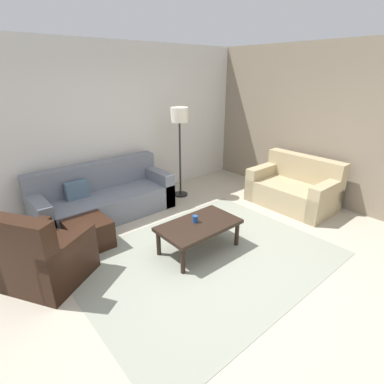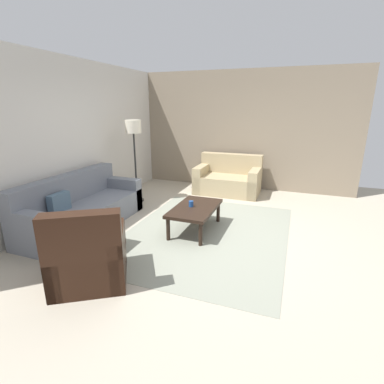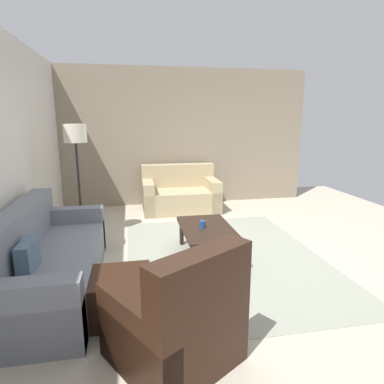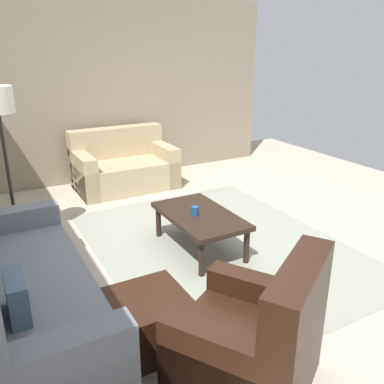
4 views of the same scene
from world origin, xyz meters
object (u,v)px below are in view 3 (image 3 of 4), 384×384
Objects in this scene: cup at (202,224)px; couch_loveseat at (180,195)px; coffee_table at (207,231)px; lamp_standing at (76,145)px; couch_main at (43,264)px; armchair_leather at (179,326)px; ottoman at (121,295)px.

couch_loveseat is at bearing -1.55° from cup.
lamp_standing reaches higher than coffee_table.
couch_main is 1.91m from lamp_standing.
couch_main is 1.81m from armchair_leather.
coffee_table is at bearing -179.99° from couch_loveseat.
lamp_standing reaches higher than cup.
ottoman is (-0.60, -0.81, -0.10)m from couch_main.
couch_main is at bearing 43.74° from armchair_leather.
lamp_standing reaches higher than armchair_leather.
armchair_leather is 1.97× the size of ottoman.
cup reaches higher than coffee_table.
couch_loveseat is 15.37× the size of cup.
armchair_leather is 1.93m from coffee_table.
armchair_leather is (-1.30, -1.25, 0.01)m from couch_main.
lamp_standing reaches higher than couch_main.
cup is at bearing -17.57° from armchair_leather.
coffee_table is at bearing -19.31° from armchair_leather.
coffee_table is (-2.38, -0.00, 0.06)m from couch_loveseat.
armchair_leather is at bearing -159.50° from lamp_standing.
couch_main is 1.54× the size of couch_loveseat.
ottoman is at bearing -163.71° from lamp_standing.
lamp_standing is (1.04, 1.64, 0.95)m from cup.
armchair_leather is 0.83m from ottoman.
armchair_leather is at bearing -136.26° from couch_main.
armchair_leather reaches higher than ottoman.
lamp_standing reaches higher than couch_loveseat.
armchair_leather is 1.90m from cup.
lamp_standing reaches higher than ottoman.
couch_main and couch_loveseat have the same top height.
lamp_standing is (2.85, 1.06, 1.10)m from armchair_leather.
coffee_table is at bearing -43.94° from ottoman.
cup is 0.06× the size of lamp_standing.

